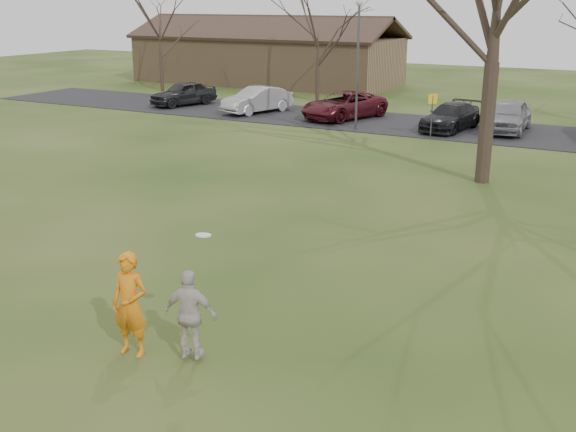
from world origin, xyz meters
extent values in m
plane|color=#1E380F|center=(0.00, 0.00, 0.00)|extent=(120.00, 120.00, 0.00)
cube|color=black|center=(0.00, 25.00, 0.02)|extent=(62.00, 6.50, 0.04)
imported|color=orange|center=(-0.80, -0.55, 0.98)|extent=(0.76, 0.55, 1.96)
imported|color=black|center=(-18.46, 24.99, 0.76)|extent=(2.96, 4.54, 1.44)
imported|color=#A4A4A9|center=(-13.01, 24.65, 0.76)|extent=(2.78, 4.66, 1.45)
imported|color=#4E121A|center=(-7.78, 25.08, 0.76)|extent=(3.92, 5.67, 1.44)
imported|color=black|center=(-1.74, 24.46, 0.69)|extent=(2.40, 4.68, 1.30)
imported|color=gray|center=(0.85, 25.33, 0.82)|extent=(1.96, 4.61, 1.55)
imported|color=beige|center=(0.33, -0.28, 0.92)|extent=(1.05, 0.61, 1.67)
cylinder|color=white|center=(0.60, -0.17, 2.42)|extent=(0.27, 0.27, 0.06)
cube|color=#8C6D4C|center=(-20.00, 38.00, 1.75)|extent=(20.00, 8.00, 3.50)
cube|color=#33231C|center=(-20.00, 35.95, 4.25)|extent=(20.60, 4.40, 1.78)
cube|color=#33231C|center=(-20.00, 40.05, 4.25)|extent=(20.60, 4.40, 1.78)
cube|color=#38281E|center=(-20.00, 38.00, 4.95)|extent=(20.60, 0.45, 0.20)
cylinder|color=#47474C|center=(-6.00, 22.50, 3.00)|extent=(0.12, 0.12, 6.00)
sphere|color=beige|center=(-6.00, 22.50, 6.10)|extent=(0.34, 0.34, 0.34)
cylinder|color=#47474C|center=(-2.00, 22.00, 1.00)|extent=(0.06, 0.06, 2.00)
cube|color=yellow|center=(-2.00, 22.00, 1.85)|extent=(0.35, 0.35, 0.45)
camera|label=1|loc=(6.99, -9.13, 6.22)|focal=42.58mm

